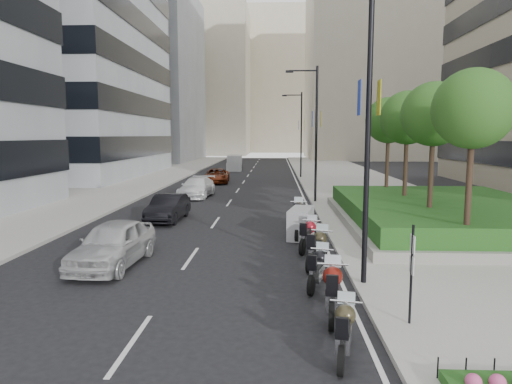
# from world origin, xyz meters

# --- Properties ---
(ground) EXTENTS (160.00, 160.00, 0.00)m
(ground) POSITION_xyz_m (0.00, 0.00, 0.00)
(ground) COLOR black
(ground) RESTS_ON ground
(sidewalk_right) EXTENTS (10.00, 100.00, 0.15)m
(sidewalk_right) POSITION_xyz_m (9.00, 30.00, 0.07)
(sidewalk_right) COLOR #9E9B93
(sidewalk_right) RESTS_ON ground
(sidewalk_left) EXTENTS (8.00, 100.00, 0.15)m
(sidewalk_left) POSITION_xyz_m (-12.00, 30.00, 0.07)
(sidewalk_left) COLOR #9E9B93
(sidewalk_left) RESTS_ON ground
(lane_edge) EXTENTS (0.12, 100.00, 0.01)m
(lane_edge) POSITION_xyz_m (3.70, 30.00, 0.01)
(lane_edge) COLOR silver
(lane_edge) RESTS_ON ground
(lane_centre) EXTENTS (0.12, 100.00, 0.01)m
(lane_centre) POSITION_xyz_m (-1.50, 30.00, 0.01)
(lane_centre) COLOR silver
(lane_centre) RESTS_ON ground
(building_grey_far) EXTENTS (22.00, 26.00, 30.00)m
(building_grey_far) POSITION_xyz_m (-24.00, 70.00, 15.00)
(building_grey_far) COLOR gray
(building_grey_far) RESTS_ON ground
(building_cream_right) EXTENTS (28.00, 24.00, 36.00)m
(building_cream_right) POSITION_xyz_m (22.00, 80.00, 18.00)
(building_cream_right) COLOR #B7AD93
(building_cream_right) RESTS_ON ground
(building_cream_left) EXTENTS (26.00, 24.00, 34.00)m
(building_cream_left) POSITION_xyz_m (-18.00, 100.00, 17.00)
(building_cream_left) COLOR #B7AD93
(building_cream_left) RESTS_ON ground
(building_cream_centre) EXTENTS (30.00, 24.00, 38.00)m
(building_cream_centre) POSITION_xyz_m (2.00, 120.00, 19.00)
(building_cream_centre) COLOR #B7AD93
(building_cream_centre) RESTS_ON ground
(planter) EXTENTS (10.00, 14.00, 0.40)m
(planter) POSITION_xyz_m (10.00, 10.00, 0.35)
(planter) COLOR gray
(planter) RESTS_ON sidewalk_right
(hedge) EXTENTS (9.40, 13.40, 0.80)m
(hedge) POSITION_xyz_m (10.00, 10.00, 0.95)
(hedge) COLOR #154B1A
(hedge) RESTS_ON planter
(tree_0) EXTENTS (2.80, 2.80, 6.30)m
(tree_0) POSITION_xyz_m (8.50, 4.00, 5.42)
(tree_0) COLOR #332319
(tree_0) RESTS_ON planter
(tree_1) EXTENTS (2.80, 2.80, 6.30)m
(tree_1) POSITION_xyz_m (8.50, 8.00, 5.42)
(tree_1) COLOR #332319
(tree_1) RESTS_ON planter
(tree_2) EXTENTS (2.80, 2.80, 6.30)m
(tree_2) POSITION_xyz_m (8.50, 12.00, 5.42)
(tree_2) COLOR #332319
(tree_2) RESTS_ON planter
(tree_3) EXTENTS (2.80, 2.80, 6.30)m
(tree_3) POSITION_xyz_m (8.50, 16.00, 5.42)
(tree_3) COLOR #332319
(tree_3) RESTS_ON planter
(lamp_post_0) EXTENTS (2.34, 0.45, 9.00)m
(lamp_post_0) POSITION_xyz_m (4.14, 1.00, 5.07)
(lamp_post_0) COLOR black
(lamp_post_0) RESTS_ON ground
(lamp_post_1) EXTENTS (2.34, 0.45, 9.00)m
(lamp_post_1) POSITION_xyz_m (4.14, 18.00, 5.07)
(lamp_post_1) COLOR black
(lamp_post_1) RESTS_ON ground
(lamp_post_2) EXTENTS (2.34, 0.45, 9.00)m
(lamp_post_2) POSITION_xyz_m (4.14, 36.00, 5.07)
(lamp_post_2) COLOR black
(lamp_post_2) RESTS_ON ground
(parking_sign) EXTENTS (0.06, 0.32, 2.50)m
(parking_sign) POSITION_xyz_m (4.80, -2.00, 1.46)
(parking_sign) COLOR black
(parking_sign) RESTS_ON ground
(motorcycle_0) EXTENTS (0.72, 2.03, 1.02)m
(motorcycle_0) POSITION_xyz_m (3.07, -3.39, 0.55)
(motorcycle_0) COLOR black
(motorcycle_0) RESTS_ON ground
(motorcycle_1) EXTENTS (0.80, 2.41, 1.20)m
(motorcycle_1) POSITION_xyz_m (3.09, -1.22, 0.64)
(motorcycle_1) COLOR black
(motorcycle_1) RESTS_ON ground
(motorcycle_2) EXTENTS (0.92, 2.06, 1.07)m
(motorcycle_2) POSITION_xyz_m (2.93, 0.96, 0.57)
(motorcycle_2) COLOR black
(motorcycle_2) RESTS_ON ground
(motorcycle_3) EXTENTS (1.08, 2.26, 1.18)m
(motorcycle_3) POSITION_xyz_m (3.12, 3.15, 0.63)
(motorcycle_3) COLOR black
(motorcycle_3) RESTS_ON ground
(motorcycle_4) EXTENTS (0.98, 2.19, 1.13)m
(motorcycle_4) POSITION_xyz_m (2.95, 5.38, 0.61)
(motorcycle_4) COLOR black
(motorcycle_4) RESTS_ON ground
(motorcycle_5) EXTENTS (1.33, 2.32, 1.33)m
(motorcycle_5) POSITION_xyz_m (2.77, 7.55, 0.66)
(motorcycle_5) COLOR black
(motorcycle_5) RESTS_ON ground
(motorcycle_6) EXTENTS (0.82, 2.47, 1.23)m
(motorcycle_6) POSITION_xyz_m (2.75, 9.89, 0.66)
(motorcycle_6) COLOR black
(motorcycle_6) RESTS_ON ground
(car_a) EXTENTS (2.15, 4.74, 1.58)m
(car_a) POSITION_xyz_m (-4.01, 2.91, 0.79)
(car_a) COLOR #B9B9BB
(car_a) RESTS_ON ground
(car_b) EXTENTS (1.66, 4.31, 1.40)m
(car_b) POSITION_xyz_m (-4.09, 11.40, 0.70)
(car_b) COLOR black
(car_b) RESTS_ON ground
(car_c) EXTENTS (2.40, 5.15, 1.45)m
(car_c) POSITION_xyz_m (-4.17, 20.76, 0.73)
(car_c) COLOR white
(car_c) RESTS_ON ground
(car_d) EXTENTS (2.55, 5.06, 1.37)m
(car_d) POSITION_xyz_m (-4.02, 30.91, 0.69)
(car_d) COLOR #5B1E0A
(car_d) RESTS_ON ground
(delivery_van) EXTENTS (2.02, 4.80, 1.98)m
(delivery_van) POSITION_xyz_m (-3.70, 46.57, 0.93)
(delivery_van) COLOR #B6B6B8
(delivery_van) RESTS_ON ground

